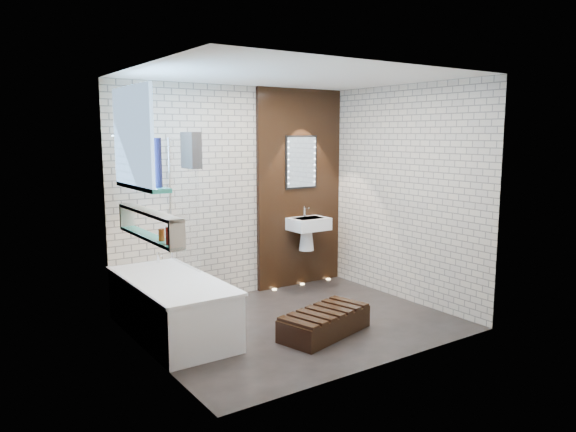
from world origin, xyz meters
TOP-DOWN VIEW (x-y plane):
  - ground at (0.00, 0.00)m, footprint 3.20×3.20m
  - room_shell at (0.00, 0.00)m, footprint 3.24×3.20m
  - walnut_panel at (0.95, 1.27)m, footprint 1.30×0.06m
  - clerestory_window at (-1.57, 0.35)m, footprint 0.18×1.00m
  - display_niche at (-1.53, 0.15)m, footprint 0.14×1.30m
  - bathtub at (-1.22, 0.45)m, footprint 0.79×1.74m
  - bath_screen at (-0.87, 0.89)m, footprint 0.01×0.78m
  - towel at (-0.87, 0.66)m, footprint 0.11×0.29m
  - shower_head at (-1.30, 0.95)m, footprint 0.18×0.18m
  - washbasin at (0.95, 1.07)m, footprint 0.50×0.36m
  - led_mirror at (0.95, 1.23)m, footprint 0.50×0.02m
  - walnut_step at (0.06, -0.43)m, footprint 1.09×0.70m
  - niche_bottles at (-1.53, -0.26)m, footprint 0.06×0.24m
  - sill_vases at (-1.50, 0.01)m, footprint 0.10×0.10m
  - floor_uplights at (0.95, 1.20)m, footprint 0.96×0.06m

SIDE VIEW (x-z plane):
  - ground at x=0.00m, z-range 0.00..0.00m
  - floor_uplights at x=0.95m, z-range 0.00..0.01m
  - walnut_step at x=0.06m, z-range 0.00..0.22m
  - bathtub at x=-1.22m, z-range -0.06..0.64m
  - washbasin at x=0.95m, z-range 0.50..1.08m
  - niche_bottles at x=-1.53m, z-range 1.09..1.24m
  - display_niche at x=-1.53m, z-range 1.07..1.33m
  - bath_screen at x=-0.87m, z-range 0.58..1.98m
  - walnut_panel at x=0.95m, z-range 0.00..2.60m
  - room_shell at x=0.00m, z-range 0.00..2.60m
  - led_mirror at x=0.95m, z-range 1.30..2.00m
  - sill_vases at x=-1.50m, z-range 1.55..1.99m
  - towel at x=-0.87m, z-range 1.66..2.04m
  - clerestory_window at x=-1.57m, z-range 1.43..2.37m
  - shower_head at x=-1.30m, z-range 1.99..2.01m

